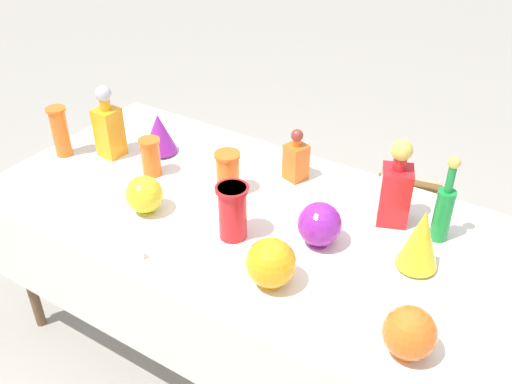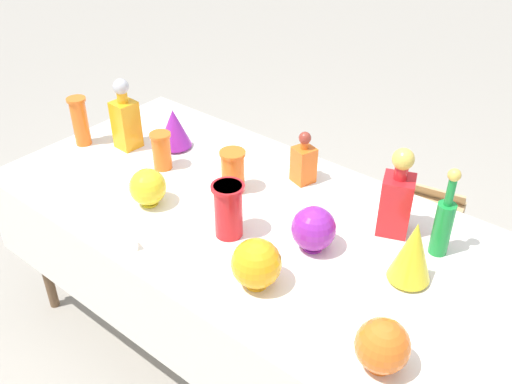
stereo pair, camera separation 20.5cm
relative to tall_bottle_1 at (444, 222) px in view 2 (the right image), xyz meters
name	(u,v)px [view 2 (the right image)]	position (x,y,z in m)	size (l,w,h in m)	color
ground_plane	(256,352)	(-0.61, -0.22, -0.89)	(40.00, 40.00, 0.00)	#A0998C
display_table	(249,232)	(-0.61, -0.26, -0.19)	(2.09, 0.99, 0.76)	white
tall_bottle_1	(444,222)	(0.00, 0.00, 0.00)	(0.06, 0.06, 0.33)	#198C38
square_decanter_0	(397,198)	(-0.18, 0.01, 0.01)	(0.14, 0.14, 0.33)	red
square_decanter_1	(125,119)	(-1.38, -0.18, 0.01)	(0.10, 0.10, 0.32)	orange
square_decanter_2	(303,161)	(-0.61, 0.08, -0.04)	(0.10, 0.10, 0.22)	orange
slender_vase_0	(80,120)	(-1.55, -0.29, -0.01)	(0.08, 0.08, 0.22)	orange
slender_vase_1	(161,150)	(-1.12, -0.21, -0.04)	(0.09, 0.09, 0.16)	orange
slender_vase_2	(233,170)	(-0.78, -0.15, -0.03)	(0.10, 0.10, 0.17)	orange
slender_vase_3	(228,208)	(-0.62, -0.37, -0.02)	(0.12, 0.12, 0.20)	red
fluted_vase_0	(174,128)	(-1.21, -0.05, -0.03)	(0.15, 0.15, 0.18)	purple
fluted_vase_1	(413,252)	(-0.01, -0.19, -0.01)	(0.14, 0.14, 0.22)	yellow
round_bowl_0	(148,187)	(-0.97, -0.43, -0.05)	(0.14, 0.14, 0.15)	yellow
round_bowl_1	(382,346)	(0.08, -0.55, -0.05)	(0.15, 0.15, 0.16)	orange
round_bowl_2	(256,264)	(-0.37, -0.51, -0.04)	(0.16, 0.16, 0.17)	orange
round_bowl_3	(314,229)	(-0.34, -0.25, -0.04)	(0.15, 0.15, 0.16)	purple
price_tag_left	(135,243)	(-0.81, -0.63, -0.11)	(0.04, 0.01, 0.04)	white
cardboard_box_behind_left	(419,232)	(-0.36, 0.83, -0.72)	(0.41, 0.35, 0.41)	tan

